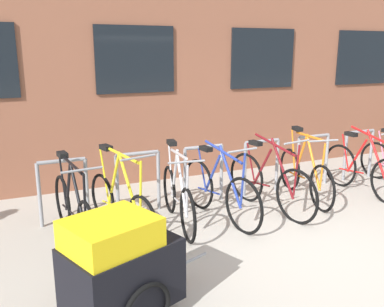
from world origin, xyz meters
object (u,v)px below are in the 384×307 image
(bike_trailer, at_px, (120,266))
(bicycle_yellow, at_px, (121,203))
(bicycle_red, at_px, (364,170))
(bicycle_maroon, at_px, (270,183))
(bicycle_blue, at_px, (219,191))
(bicycle_orange, at_px, (305,174))
(bicycle_silver, at_px, (178,197))
(bicycle_black, at_px, (74,210))

(bike_trailer, bearing_deg, bicycle_yellow, 75.87)
(bicycle_red, distance_m, bike_trailer, 4.57)
(bicycle_yellow, bearing_deg, bicycle_maroon, -2.59)
(bicycle_blue, relative_size, bicycle_orange, 1.03)
(bicycle_orange, relative_size, bicycle_maroon, 0.96)
(bicycle_blue, bearing_deg, bicycle_yellow, 176.06)
(bicycle_silver, height_order, bike_trailer, bicycle_silver)
(bicycle_maroon, bearing_deg, bicycle_yellow, 177.41)
(bicycle_orange, xyz_separation_m, bicycle_red, (0.98, -0.21, 0.01))
(bicycle_red, height_order, bicycle_yellow, same)
(bicycle_red, xyz_separation_m, bicycle_maroon, (-1.75, 0.00, 0.01))
(bicycle_maroon, relative_size, bicycle_silver, 1.06)
(bicycle_maroon, bearing_deg, bicycle_silver, 177.79)
(bicycle_red, bearing_deg, bicycle_maroon, 179.95)
(bicycle_yellow, height_order, bicycle_silver, bicycle_yellow)
(bicycle_red, xyz_separation_m, bike_trailer, (-4.28, -1.60, 0.09))
(bicycle_red, xyz_separation_m, bicycle_silver, (-3.12, 0.05, -0.01))
(bike_trailer, bearing_deg, bicycle_maroon, 32.32)
(bicycle_blue, height_order, bicycle_red, bicycle_red)
(bicycle_black, relative_size, bicycle_orange, 1.04)
(bicycle_maroon, xyz_separation_m, bicycle_silver, (-1.37, 0.05, -0.02))
(bicycle_blue, bearing_deg, bike_trailer, -137.29)
(bicycle_orange, distance_m, bike_trailer, 3.77)
(bicycle_blue, height_order, bicycle_orange, bicycle_orange)
(bicycle_black, height_order, bicycle_maroon, bicycle_maroon)
(bicycle_silver, bearing_deg, bicycle_orange, 4.05)
(bicycle_yellow, distance_m, bicycle_silver, 0.74)
(bicycle_black, distance_m, bike_trailer, 1.71)
(bicycle_orange, height_order, bike_trailer, bicycle_orange)
(bicycle_black, distance_m, bicycle_yellow, 0.57)
(bicycle_black, bearing_deg, bike_trailer, -85.29)
(bicycle_black, xyz_separation_m, bicycle_silver, (1.31, -0.04, -0.00))
(bike_trailer, bearing_deg, bicycle_orange, 28.69)
(bicycle_orange, height_order, bicycle_maroon, bicycle_maroon)
(bicycle_maroon, bearing_deg, bike_trailer, -147.68)
(bicycle_red, xyz_separation_m, bicycle_yellow, (-3.85, 0.10, -0.01))
(bicycle_black, height_order, bicycle_orange, bicycle_orange)
(bicycle_black, xyz_separation_m, bicycle_red, (4.42, -0.09, 0.01))
(bicycle_red, bearing_deg, bicycle_orange, 168.09)
(bicycle_silver, bearing_deg, bicycle_maroon, -2.21)
(bicycle_orange, bearing_deg, bike_trailer, -151.31)
(bicycle_maroon, height_order, bike_trailer, bicycle_maroon)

